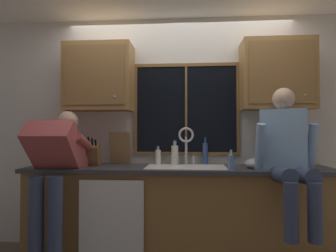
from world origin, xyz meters
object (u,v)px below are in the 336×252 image
at_px(cutting_board, 120,148).
at_px(bottle_tall_clear, 158,157).
at_px(bottle_amber_small, 175,154).
at_px(person_sitting_on_counter, 288,151).
at_px(mixing_bowl, 255,164).
at_px(knife_block, 94,155).
at_px(bottle_green_glass, 205,153).
at_px(person_standing, 55,167).
at_px(soap_dispenser, 231,162).

distance_m(cutting_board, bottle_tall_clear, 0.43).
bearing_deg(bottle_amber_small, cutting_board, 176.56).
xyz_separation_m(person_sitting_on_counter, mixing_bowl, (-0.24, 0.19, -0.14)).
relative_size(person_sitting_on_counter, knife_block, 3.92).
height_order(person_sitting_on_counter, bottle_green_glass, person_sitting_on_counter).
relative_size(knife_block, bottle_amber_small, 1.20).
xyz_separation_m(cutting_board, bottle_green_glass, (0.93, 0.03, -0.05)).
relative_size(bottle_tall_clear, bottle_amber_small, 0.77).
height_order(knife_block, bottle_tall_clear, knife_block).
height_order(person_sitting_on_counter, bottle_tall_clear, person_sitting_on_counter).
height_order(knife_block, cutting_board, cutting_board).
bearing_deg(bottle_amber_small, bottle_tall_clear, 172.46).
distance_m(cutting_board, bottle_amber_small, 0.61).
xyz_separation_m(person_standing, bottle_green_glass, (1.43, 0.52, 0.11)).
xyz_separation_m(person_standing, soap_dispenser, (1.64, 0.07, 0.06)).
bearing_deg(knife_block, bottle_amber_small, 8.97).
bearing_deg(bottle_green_glass, bottle_tall_clear, -175.74).
xyz_separation_m(person_sitting_on_counter, bottle_amber_small, (-1.03, 0.45, -0.07)).
xyz_separation_m(mixing_bowl, bottle_green_glass, (-0.46, 0.32, 0.08)).
relative_size(knife_block, cutting_board, 0.91).
bearing_deg(bottle_tall_clear, soap_dispenser, -29.62).
xyz_separation_m(knife_block, cutting_board, (0.24, 0.17, 0.06)).
bearing_deg(soap_dispenser, cutting_board, 159.71).
height_order(cutting_board, bottle_green_glass, cutting_board).
relative_size(person_sitting_on_counter, bottle_green_glass, 4.19).
distance_m(soap_dispenser, bottle_tall_clear, 0.83).
xyz_separation_m(person_sitting_on_counter, knife_block, (-1.87, 0.31, -0.08)).
distance_m(mixing_bowl, bottle_green_glass, 0.57).
xyz_separation_m(knife_block, mixing_bowl, (1.63, -0.13, -0.06)).
bearing_deg(bottle_tall_clear, person_standing, -152.31).
bearing_deg(person_sitting_on_counter, bottle_green_glass, 144.03).
xyz_separation_m(cutting_board, bottle_amber_small, (0.60, -0.04, -0.06)).
xyz_separation_m(person_sitting_on_counter, bottle_green_glass, (-0.70, 0.51, -0.06)).
height_order(person_sitting_on_counter, bottle_amber_small, person_sitting_on_counter).
height_order(bottle_green_glass, bottle_tall_clear, bottle_green_glass).
bearing_deg(person_standing, mixing_bowl, 5.98).
relative_size(person_standing, bottle_amber_small, 5.58).
bearing_deg(cutting_board, soap_dispenser, -20.29).
bearing_deg(bottle_green_glass, person_sitting_on_counter, -35.97).
xyz_separation_m(knife_block, bottle_green_glass, (1.17, 0.20, 0.02)).
relative_size(soap_dispenser, bottle_tall_clear, 0.91).
bearing_deg(cutting_board, person_standing, -135.21).
xyz_separation_m(cutting_board, mixing_bowl, (1.39, -0.30, -0.13)).
distance_m(bottle_tall_clear, bottle_amber_small, 0.19).
distance_m(person_standing, knife_block, 0.43).
relative_size(knife_block, bottle_tall_clear, 1.57).
xyz_separation_m(bottle_tall_clear, bottle_amber_small, (0.18, -0.02, 0.03)).
relative_size(mixing_bowl, bottle_amber_small, 0.76).
xyz_separation_m(mixing_bowl, soap_dispenser, (-0.25, -0.13, 0.03)).
height_order(person_sitting_on_counter, soap_dispenser, person_sitting_on_counter).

